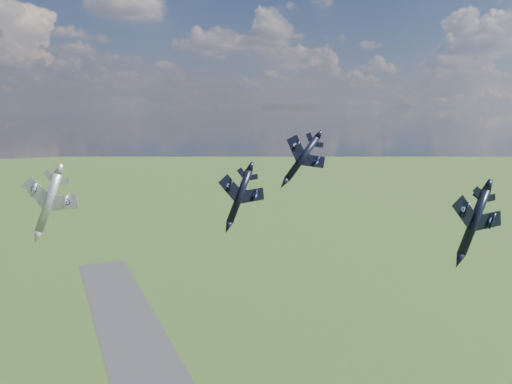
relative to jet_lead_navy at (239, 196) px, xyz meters
name	(u,v)px	position (x,y,z in m)	size (l,w,h in m)	color
jet_lead_navy	(239,196)	(0.00, 0.00, 0.00)	(9.57, 13.35, 2.76)	black
jet_right_navy	(474,222)	(25.68, -27.87, -1.09)	(9.89, 13.80, 2.85)	black
jet_high_navy	(302,158)	(19.02, 12.05, 4.80)	(10.68, 14.88, 3.08)	black
jet_left_silver	(49,202)	(-30.79, 18.64, -2.01)	(11.55, 16.11, 3.33)	gray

